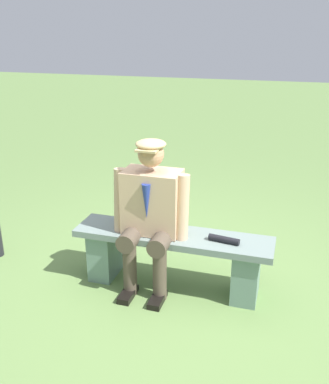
% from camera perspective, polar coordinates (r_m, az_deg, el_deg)
% --- Properties ---
extents(ground_plane, '(30.00, 30.00, 0.00)m').
position_cam_1_polar(ground_plane, '(3.74, 1.01, -12.05)').
color(ground_plane, '#618044').
extents(bench, '(1.60, 0.37, 0.48)m').
position_cam_1_polar(bench, '(3.58, 1.04, -7.99)').
color(bench, slate).
rests_on(bench, ground).
extents(seated_man, '(0.61, 0.52, 1.24)m').
position_cam_1_polar(seated_man, '(3.42, -1.85, -2.34)').
color(seated_man, tan).
rests_on(seated_man, ground).
extents(rolled_magazine, '(0.25, 0.08, 0.05)m').
position_cam_1_polar(rolled_magazine, '(3.39, 7.77, -6.15)').
color(rolled_magazine, black).
rests_on(rolled_magazine, bench).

